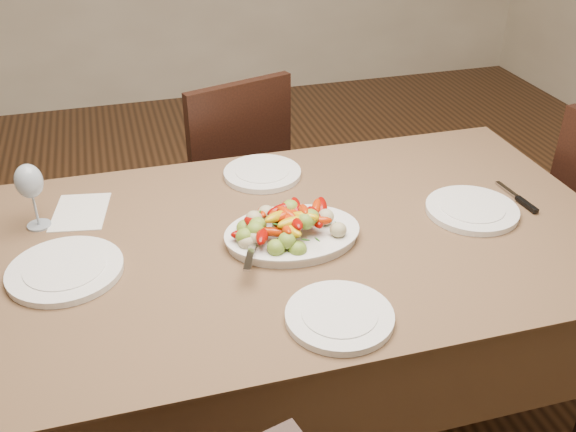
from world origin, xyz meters
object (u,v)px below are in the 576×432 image
at_px(dining_table, 288,338).
at_px(chair_far, 220,180).
at_px(plate_left, 65,270).
at_px(wine_glass, 32,195).
at_px(plate_near, 339,317).
at_px(serving_platter, 292,236).
at_px(plate_right, 472,210).
at_px(plate_far, 262,174).

xyz_separation_m(dining_table, chair_far, (-0.04, 0.89, 0.10)).
height_order(plate_left, wine_glass, wine_glass).
bearing_deg(plate_near, dining_table, 92.29).
relative_size(chair_far, plate_near, 3.80).
distance_m(chair_far, plate_left, 1.10).
relative_size(dining_table, plate_near, 7.35).
height_order(serving_platter, plate_right, serving_platter).
height_order(dining_table, plate_left, plate_left).
distance_m(dining_table, plate_left, 0.71).
distance_m(chair_far, plate_far, 0.61).
bearing_deg(plate_left, plate_near, -30.75).
bearing_deg(plate_left, wine_glass, 106.22).
bearing_deg(plate_left, serving_platter, -0.97).
relative_size(serving_platter, plate_far, 1.45).
relative_size(serving_platter, plate_left, 1.25).
height_order(plate_near, wine_glass, wine_glass).
distance_m(serving_platter, plate_right, 0.54).
bearing_deg(plate_left, chair_far, 58.58).
relative_size(chair_far, plate_left, 3.29).
relative_size(dining_table, plate_right, 6.89).
xyz_separation_m(chair_far, wine_glass, (-0.63, -0.65, 0.39)).
bearing_deg(dining_table, wine_glass, 160.13).
xyz_separation_m(dining_table, wine_glass, (-0.66, 0.24, 0.48)).
xyz_separation_m(plate_near, wine_glass, (-0.68, 0.61, 0.09)).
bearing_deg(chair_far, dining_table, 74.87).
relative_size(dining_table, plate_far, 7.39).
height_order(chair_far, wine_glass, wine_glass).
bearing_deg(serving_platter, plate_near, -88.41).
bearing_deg(serving_platter, plate_right, -0.91).
distance_m(dining_table, plate_far, 0.53).
distance_m(plate_left, wine_glass, 0.28).
distance_m(serving_platter, plate_left, 0.59).
bearing_deg(plate_far, dining_table, -92.73).
bearing_deg(dining_table, plate_near, -87.71).
xyz_separation_m(plate_left, plate_near, (0.60, -0.36, 0.00)).
bearing_deg(plate_left, plate_right, -0.94).
xyz_separation_m(serving_platter, plate_far, (0.01, 0.38, -0.00)).
height_order(plate_left, plate_near, same).
bearing_deg(plate_right, plate_far, 143.66).
distance_m(plate_far, plate_near, 0.73).
xyz_separation_m(plate_left, plate_far, (0.61, 0.37, 0.00)).
bearing_deg(wine_glass, chair_far, 46.11).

